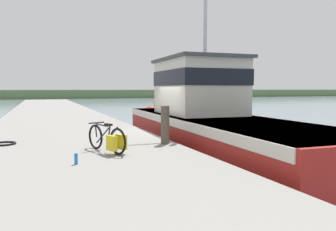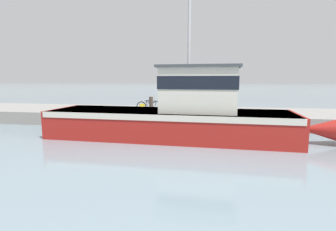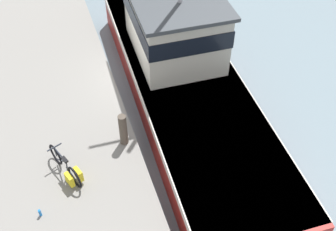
# 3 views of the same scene
# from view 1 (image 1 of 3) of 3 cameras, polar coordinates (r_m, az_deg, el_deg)

# --- Properties ---
(ground_plane) EXTENTS (320.00, 320.00, 0.00)m
(ground_plane) POSITION_cam_1_polar(r_m,az_deg,el_deg) (12.85, 0.97, -6.19)
(ground_plane) COLOR gray
(dock_pier) EXTENTS (5.71, 80.00, 0.84)m
(dock_pier) POSITION_cam_1_polar(r_m,az_deg,el_deg) (11.87, -17.03, -5.26)
(dock_pier) COLOR gray
(dock_pier) RESTS_ON ground_plane
(far_shoreline) EXTENTS (180.00, 5.00, 2.15)m
(far_shoreline) POSITION_cam_1_polar(r_m,az_deg,el_deg) (91.61, 0.96, 3.83)
(far_shoreline) COLOR #567047
(far_shoreline) RESTS_ON ground_plane
(fishing_boat_main) EXTENTS (3.80, 14.59, 8.45)m
(fishing_boat_main) POSITION_cam_1_polar(r_m,az_deg,el_deg) (12.56, 6.95, -0.53)
(fishing_boat_main) COLOR maroon
(fishing_boat_main) RESTS_ON ground_plane
(boat_blue_far) EXTENTS (2.55, 6.28, 5.03)m
(boat_blue_far) POSITION_cam_1_polar(r_m,az_deg,el_deg) (43.87, -0.84, 2.62)
(boat_blue_far) COLOR orange
(boat_blue_far) RESTS_ON ground_plane
(boat_orange_near) EXTENTS (7.34, 4.16, 4.19)m
(boat_orange_near) POSITION_cam_1_polar(r_m,az_deg,el_deg) (56.03, 8.20, 3.09)
(boat_orange_near) COLOR #236BB2
(boat_orange_near) RESTS_ON ground_plane
(bicycle_touring) EXTENTS (0.80, 1.58, 0.72)m
(bicycle_touring) POSITION_cam_1_polar(r_m,az_deg,el_deg) (8.27, -10.14, -4.14)
(bicycle_touring) COLOR black
(bicycle_touring) RESTS_ON dock_pier
(mooring_post) EXTENTS (0.24, 0.24, 1.10)m
(mooring_post) POSITION_cam_1_polar(r_m,az_deg,el_deg) (9.44, -0.51, -1.64)
(mooring_post) COLOR #51473D
(mooring_post) RESTS_ON dock_pier
(hose_coil) EXTENTS (0.67, 0.67, 0.06)m
(hose_coil) POSITION_cam_1_polar(r_m,az_deg,el_deg) (10.47, -26.72, -4.39)
(hose_coil) COLOR black
(hose_coil) RESTS_ON dock_pier
(water_bottle_by_bike) EXTENTS (0.07, 0.07, 0.24)m
(water_bottle_by_bike) POSITION_cam_1_polar(r_m,az_deg,el_deg) (7.20, -15.72, -7.28)
(water_bottle_by_bike) COLOR blue
(water_bottle_by_bike) RESTS_ON dock_pier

